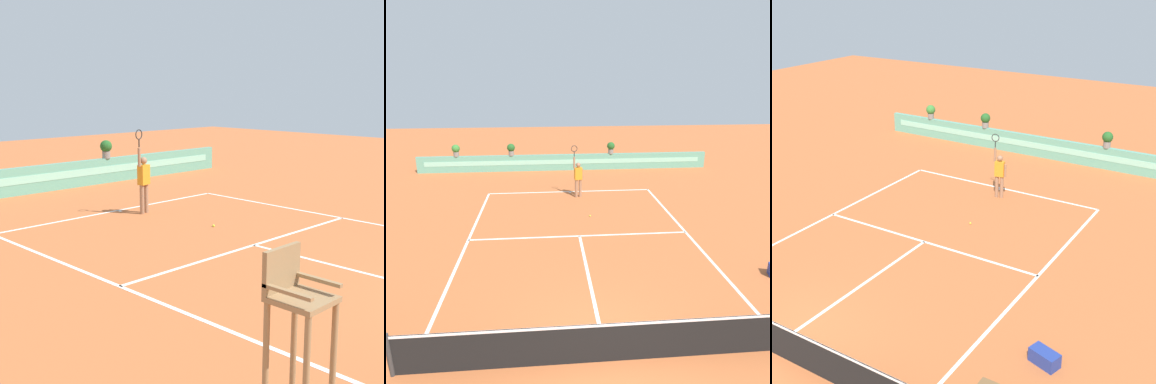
% 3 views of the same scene
% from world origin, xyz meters
% --- Properties ---
extents(ground_plane, '(60.00, 60.00, 0.00)m').
position_xyz_m(ground_plane, '(0.00, 6.00, 0.00)').
color(ground_plane, '#BC6033').
extents(court_lines, '(8.32, 11.94, 0.01)m').
position_xyz_m(court_lines, '(0.00, 6.72, 0.00)').
color(court_lines, white).
rests_on(court_lines, ground).
extents(back_wall_barrier, '(18.00, 0.21, 1.00)m').
position_xyz_m(back_wall_barrier, '(0.00, 16.39, 0.50)').
color(back_wall_barrier, '#60A88E').
rests_on(back_wall_barrier, ground).
extents(gear_bag, '(0.77, 0.55, 0.36)m').
position_xyz_m(gear_bag, '(5.80, 2.97, 0.18)').
color(gear_bag, navy).
rests_on(gear_bag, ground).
extents(tennis_player, '(0.61, 0.29, 2.58)m').
position_xyz_m(tennis_player, '(0.35, 11.00, 1.05)').
color(tennis_player, '#9E7051').
rests_on(tennis_player, ground).
extents(tennis_ball_near_baseline, '(0.07, 0.07, 0.07)m').
position_xyz_m(tennis_ball_near_baseline, '(0.63, 8.34, 0.03)').
color(tennis_ball_near_baseline, '#CCE033').
rests_on(tennis_ball_near_baseline, ground).
extents(potted_plant_right, '(0.48, 0.48, 0.72)m').
position_xyz_m(potted_plant_right, '(2.89, 16.39, 1.41)').
color(potted_plant_right, gray).
rests_on(potted_plant_right, back_wall_barrier).
extents(potted_plant_left, '(0.48, 0.48, 0.72)m').
position_xyz_m(potted_plant_left, '(-3.30, 16.39, 1.41)').
color(potted_plant_left, gray).
rests_on(potted_plant_left, back_wall_barrier).
extents(potted_plant_far_left, '(0.48, 0.48, 0.72)m').
position_xyz_m(potted_plant_far_left, '(-6.60, 16.39, 1.41)').
color(potted_plant_far_left, gray).
rests_on(potted_plant_far_left, back_wall_barrier).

